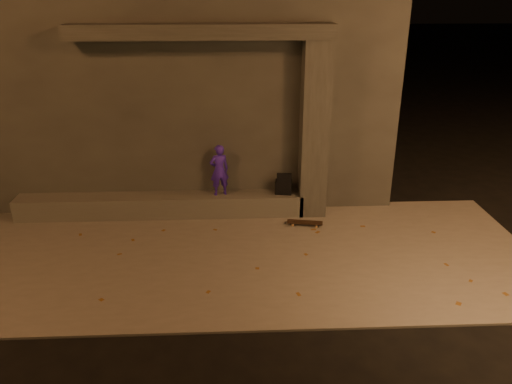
{
  "coord_description": "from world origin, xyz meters",
  "views": [
    {
      "loc": [
        0.07,
        -5.97,
        4.58
      ],
      "look_at": [
        0.44,
        2.0,
        1.26
      ],
      "focal_mm": 35.0,
      "sensor_mm": 36.0,
      "label": 1
    }
  ],
  "objects_px": {
    "backpack": "(283,186)",
    "skateboard": "(305,223)",
    "skateboarder": "(219,170)",
    "column": "(314,131)"
  },
  "relations": [
    {
      "from": "backpack",
      "to": "skateboard",
      "type": "distance_m",
      "value": 0.94
    },
    {
      "from": "skateboarder",
      "to": "column",
      "type": "bearing_deg",
      "value": 165.58
    },
    {
      "from": "backpack",
      "to": "skateboard",
      "type": "height_order",
      "value": "backpack"
    },
    {
      "from": "column",
      "to": "skateboard",
      "type": "bearing_deg",
      "value": -108.32
    },
    {
      "from": "skateboard",
      "to": "backpack",
      "type": "bearing_deg",
      "value": 130.99
    },
    {
      "from": "skateboarder",
      "to": "skateboard",
      "type": "bearing_deg",
      "value": 144.95
    },
    {
      "from": "backpack",
      "to": "skateboarder",
      "type": "bearing_deg",
      "value": -171.09
    },
    {
      "from": "column",
      "to": "backpack",
      "type": "relative_size",
      "value": 7.38
    },
    {
      "from": "column",
      "to": "skateboarder",
      "type": "xyz_separation_m",
      "value": [
        -1.94,
        0.0,
        -0.8
      ]
    },
    {
      "from": "backpack",
      "to": "skateboard",
      "type": "relative_size",
      "value": 0.66
    }
  ]
}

